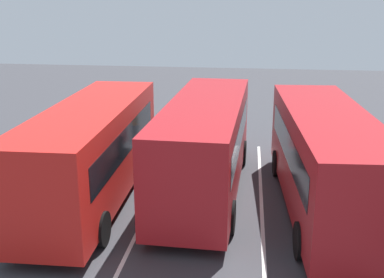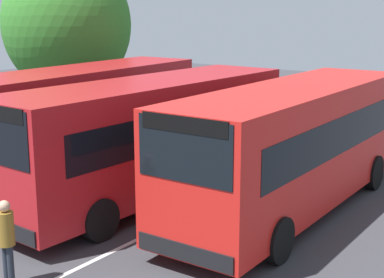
{
  "view_description": "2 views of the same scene",
  "coord_description": "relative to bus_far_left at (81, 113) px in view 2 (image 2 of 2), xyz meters",
  "views": [
    {
      "loc": [
        -15.54,
        -1.56,
        6.8
      ],
      "look_at": [
        0.47,
        0.61,
        2.02
      ],
      "focal_mm": 45.04,
      "sensor_mm": 36.0,
      "label": 1
    },
    {
      "loc": [
        12.79,
        10.53,
        5.3
      ],
      "look_at": [
        0.17,
        1.18,
        1.73
      ],
      "focal_mm": 54.54,
      "sensor_mm": 36.0,
      "label": 2
    }
  ],
  "objects": [
    {
      "name": "pedestrian",
      "position": [
        6.93,
        5.32,
        -0.8
      ],
      "size": [
        0.35,
        0.35,
        1.74
      ],
      "rotation": [
        0.0,
        0.0,
        3.05
      ],
      "color": "#232833",
      "rests_on": "ground"
    },
    {
      "name": "depot_tree",
      "position": [
        -4.35,
        -5.38,
        2.71
      ],
      "size": [
        5.83,
        5.25,
        7.61
      ],
      "color": "#4C3823",
      "rests_on": "ground"
    },
    {
      "name": "lane_stripe_outer_left",
      "position": [
        0.41,
        1.98,
        -1.83
      ],
      "size": [
        12.77,
        0.33,
        0.01
      ],
      "primitive_type": "cube",
      "rotation": [
        0.0,
        0.0,
        0.02
      ],
      "color": "silver",
      "rests_on": "ground"
    },
    {
      "name": "ground_plane",
      "position": [
        0.41,
        3.85,
        -1.83
      ],
      "size": [
        64.86,
        64.86,
        0.0
      ],
      "primitive_type": "plane",
      "color": "#38383D"
    },
    {
      "name": "bus_center_left",
      "position": [
        1.15,
        4.02,
        0.0
      ],
      "size": [
        9.87,
        2.81,
        3.33
      ],
      "rotation": [
        0.0,
        0.0,
        -0.02
      ],
      "color": "#AD191E",
      "rests_on": "ground"
    },
    {
      "name": "bus_far_left",
      "position": [
        0.0,
        0.0,
        0.0
      ],
      "size": [
        9.96,
        3.13,
        3.33
      ],
      "rotation": [
        0.0,
        0.0,
        0.07
      ],
      "color": "#AD191E",
      "rests_on": "ground"
    },
    {
      "name": "lane_stripe_inner_left",
      "position": [
        0.41,
        5.73,
        -1.83
      ],
      "size": [
        12.77,
        0.33,
        0.01
      ],
      "primitive_type": "cube",
      "rotation": [
        0.0,
        0.0,
        0.02
      ],
      "color": "silver",
      "rests_on": "ground"
    },
    {
      "name": "bus_center_right",
      "position": [
        -0.17,
        7.74,
        0.0
      ],
      "size": [
        9.88,
        2.85,
        3.33
      ],
      "rotation": [
        0.0,
        0.0,
        0.03
      ],
      "color": "red",
      "rests_on": "ground"
    }
  ]
}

